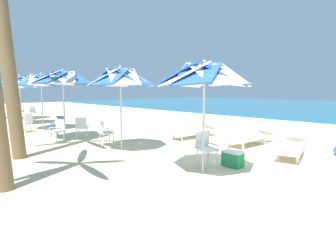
{
  "coord_description": "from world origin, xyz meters",
  "views": [
    {
      "loc": [
        3.76,
        -6.73,
        1.92
      ],
      "look_at": [
        -2.97,
        -0.29,
        1.0
      ],
      "focal_mm": 27.08,
      "sensor_mm": 36.0,
      "label": 1
    }
  ],
  "objects_px": {
    "plastic_chair_0": "(205,146)",
    "cooler_box": "(233,159)",
    "beach_umbrella_1": "(120,78)",
    "plastic_chair_9": "(22,111)",
    "beach_umbrella_3": "(41,81)",
    "beach_umbrella_4": "(19,81)",
    "sun_lounger_1": "(251,137)",
    "plastic_chair_5": "(26,122)",
    "plastic_chair_6": "(12,117)",
    "sun_lounger_2": "(194,131)",
    "plastic_chair_8": "(31,112)",
    "sun_lounger_0": "(291,146)",
    "beach_umbrella_2": "(63,79)",
    "plastic_chair_4": "(58,129)",
    "beach_umbrella_5": "(19,84)",
    "palm_tree_1": "(4,25)",
    "plastic_chair_3": "(82,126)",
    "plastic_chair_2": "(59,125)",
    "plastic_chair_7": "(13,115)",
    "plastic_chair_1": "(104,132)",
    "beach_umbrella_0": "(204,76)"
  },
  "relations": [
    {
      "from": "beach_umbrella_2",
      "to": "plastic_chair_5",
      "type": "bearing_deg",
      "value": -167.61
    },
    {
      "from": "plastic_chair_5",
      "to": "beach_umbrella_3",
      "type": "bearing_deg",
      "value": 118.0
    },
    {
      "from": "beach_umbrella_2",
      "to": "sun_lounger_0",
      "type": "distance_m",
      "value": 8.4
    },
    {
      "from": "plastic_chair_4",
      "to": "plastic_chair_0",
      "type": "bearing_deg",
      "value": 16.23
    },
    {
      "from": "plastic_chair_3",
      "to": "palm_tree_1",
      "type": "relative_size",
      "value": 0.14
    },
    {
      "from": "sun_lounger_2",
      "to": "palm_tree_1",
      "type": "xyz_separation_m",
      "value": [
        -1.35,
        -6.2,
        3.38
      ]
    },
    {
      "from": "plastic_chair_0",
      "to": "cooler_box",
      "type": "xyz_separation_m",
      "value": [
        0.53,
        0.44,
        -0.3
      ]
    },
    {
      "from": "plastic_chair_0",
      "to": "plastic_chair_9",
      "type": "relative_size",
      "value": 1.0
    },
    {
      "from": "beach_umbrella_0",
      "to": "beach_umbrella_5",
      "type": "height_order",
      "value": "beach_umbrella_5"
    },
    {
      "from": "beach_umbrella_3",
      "to": "plastic_chair_1",
      "type": "bearing_deg",
      "value": 3.14
    },
    {
      "from": "plastic_chair_4",
      "to": "plastic_chair_6",
      "type": "xyz_separation_m",
      "value": [
        -6.21,
        -0.15,
        0.0
      ]
    },
    {
      "from": "plastic_chair_9",
      "to": "sun_lounger_0",
      "type": "relative_size",
      "value": 0.39
    },
    {
      "from": "plastic_chair_6",
      "to": "beach_umbrella_5",
      "type": "xyz_separation_m",
      "value": [
        -3.49,
        1.26,
        1.83
      ]
    },
    {
      "from": "beach_umbrella_2",
      "to": "beach_umbrella_5",
      "type": "height_order",
      "value": "beach_umbrella_2"
    },
    {
      "from": "beach_umbrella_1",
      "to": "palm_tree_1",
      "type": "distance_m",
      "value": 3.37
    },
    {
      "from": "plastic_chair_1",
      "to": "beach_umbrella_2",
      "type": "distance_m",
      "value": 2.9
    },
    {
      "from": "plastic_chair_6",
      "to": "sun_lounger_0",
      "type": "bearing_deg",
      "value": 18.76
    },
    {
      "from": "plastic_chair_9",
      "to": "sun_lounger_1",
      "type": "distance_m",
      "value": 16.01
    },
    {
      "from": "beach_umbrella_1",
      "to": "plastic_chair_7",
      "type": "relative_size",
      "value": 3.14
    },
    {
      "from": "beach_umbrella_3",
      "to": "beach_umbrella_4",
      "type": "xyz_separation_m",
      "value": [
        -3.06,
        -0.21,
        0.07
      ]
    },
    {
      "from": "plastic_chair_0",
      "to": "plastic_chair_8",
      "type": "bearing_deg",
      "value": -179.78
    },
    {
      "from": "plastic_chair_4",
      "to": "plastic_chair_2",
      "type": "bearing_deg",
      "value": 158.17
    },
    {
      "from": "beach_umbrella_5",
      "to": "palm_tree_1",
      "type": "distance_m",
      "value": 11.67
    },
    {
      "from": "plastic_chair_5",
      "to": "plastic_chair_0",
      "type": "bearing_deg",
      "value": 11.61
    },
    {
      "from": "plastic_chair_8",
      "to": "sun_lounger_1",
      "type": "height_order",
      "value": "plastic_chair_8"
    },
    {
      "from": "beach_umbrella_3",
      "to": "plastic_chair_6",
      "type": "relative_size",
      "value": 3.22
    },
    {
      "from": "beach_umbrella_2",
      "to": "sun_lounger_0",
      "type": "height_order",
      "value": "beach_umbrella_2"
    },
    {
      "from": "beach_umbrella_2",
      "to": "plastic_chair_2",
      "type": "height_order",
      "value": "beach_umbrella_2"
    },
    {
      "from": "plastic_chair_7",
      "to": "beach_umbrella_5",
      "type": "distance_m",
      "value": 3.27
    },
    {
      "from": "plastic_chair_0",
      "to": "beach_umbrella_1",
      "type": "bearing_deg",
      "value": -169.05
    },
    {
      "from": "plastic_chair_7",
      "to": "palm_tree_1",
      "type": "height_order",
      "value": "palm_tree_1"
    },
    {
      "from": "cooler_box",
      "to": "plastic_chair_6",
      "type": "bearing_deg",
      "value": -169.78
    },
    {
      "from": "plastic_chair_4",
      "to": "beach_umbrella_3",
      "type": "bearing_deg",
      "value": 169.96
    },
    {
      "from": "plastic_chair_9",
      "to": "cooler_box",
      "type": "height_order",
      "value": "plastic_chair_9"
    },
    {
      "from": "beach_umbrella_0",
      "to": "plastic_chair_2",
      "type": "distance_m",
      "value": 7.34
    },
    {
      "from": "plastic_chair_0",
      "to": "sun_lounger_2",
      "type": "xyz_separation_m",
      "value": [
        -2.73,
        2.74,
        -0.22
      ]
    },
    {
      "from": "plastic_chair_1",
      "to": "sun_lounger_1",
      "type": "xyz_separation_m",
      "value": [
        3.48,
        3.81,
        -0.22
      ]
    },
    {
      "from": "plastic_chair_0",
      "to": "beach_umbrella_1",
      "type": "distance_m",
      "value": 3.53
    },
    {
      "from": "plastic_chair_4",
      "to": "plastic_chair_8",
      "type": "height_order",
      "value": "same"
    },
    {
      "from": "beach_umbrella_2",
      "to": "palm_tree_1",
      "type": "bearing_deg",
      "value": -49.25
    },
    {
      "from": "plastic_chair_2",
      "to": "sun_lounger_2",
      "type": "distance_m",
      "value": 5.61
    },
    {
      "from": "beach_umbrella_5",
      "to": "beach_umbrella_3",
      "type": "bearing_deg",
      "value": -4.28
    },
    {
      "from": "beach_umbrella_2",
      "to": "plastic_chair_4",
      "type": "relative_size",
      "value": 3.17
    },
    {
      "from": "beach_umbrella_4",
      "to": "sun_lounger_1",
      "type": "xyz_separation_m",
      "value": [
        11.99,
        4.32,
        -2.18
      ]
    },
    {
      "from": "plastic_chair_6",
      "to": "sun_lounger_1",
      "type": "xyz_separation_m",
      "value": [
        11.38,
        4.93,
        -0.22
      ]
    },
    {
      "from": "sun_lounger_2",
      "to": "cooler_box",
      "type": "distance_m",
      "value": 3.99
    },
    {
      "from": "plastic_chair_3",
      "to": "beach_umbrella_5",
      "type": "height_order",
      "value": "beach_umbrella_5"
    },
    {
      "from": "cooler_box",
      "to": "plastic_chair_2",
      "type": "bearing_deg",
      "value": -167.55
    },
    {
      "from": "plastic_chair_0",
      "to": "sun_lounger_2",
      "type": "bearing_deg",
      "value": 134.89
    },
    {
      "from": "beach_umbrella_5",
      "to": "palm_tree_1",
      "type": "bearing_deg",
      "value": -14.68
    }
  ]
}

